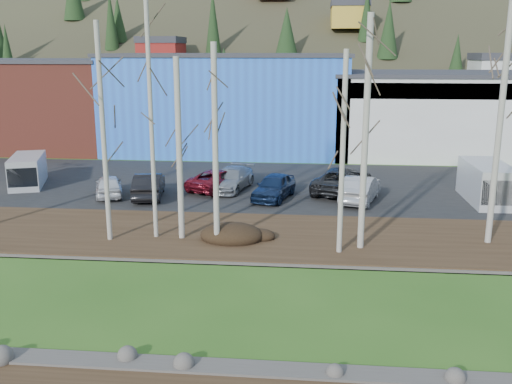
# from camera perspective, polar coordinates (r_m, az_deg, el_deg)

# --- Properties ---
(near_bank_rocks) EXTENTS (80.00, 0.80, 0.50)m
(near_bank_rocks) POSITION_cam_1_polar(r_m,az_deg,el_deg) (16.35, 0.87, -17.48)
(near_bank_rocks) COLOR #47423D
(near_bank_rocks) RESTS_ON ground
(river) EXTENTS (80.00, 8.00, 0.90)m
(river) POSITION_cam_1_polar(r_m,az_deg,el_deg) (19.95, 1.86, -11.35)
(river) COLOR black
(river) RESTS_ON ground
(far_bank_rocks) EXTENTS (80.00, 0.80, 0.46)m
(far_bank_rocks) POSITION_cam_1_polar(r_m,az_deg,el_deg) (23.72, 2.51, -7.12)
(far_bank_rocks) COLOR #47423D
(far_bank_rocks) RESTS_ON ground
(far_bank) EXTENTS (80.00, 7.00, 0.15)m
(far_bank) POSITION_cam_1_polar(r_m,az_deg,el_deg) (26.70, 2.89, -4.51)
(far_bank) COLOR #382616
(far_bank) RESTS_ON ground
(parking_lot) EXTENTS (80.00, 14.00, 0.14)m
(parking_lot) POSITION_cam_1_polar(r_m,az_deg,el_deg) (36.81, 3.68, 0.65)
(parking_lot) COLOR black
(parking_lot) RESTS_ON ground
(building_brick) EXTENTS (16.32, 12.24, 7.80)m
(building_brick) POSITION_cam_1_polar(r_m,az_deg,el_deg) (55.97, -21.36, 8.28)
(building_brick) COLOR brown
(building_brick) RESTS_ON ground
(building_blue) EXTENTS (20.40, 12.24, 8.30)m
(building_blue) POSITION_cam_1_polar(r_m,az_deg,el_deg) (50.50, -2.59, 8.98)
(building_blue) COLOR blue
(building_blue) RESTS_ON ground
(building_white) EXTENTS (18.36, 12.24, 6.80)m
(building_white) POSITION_cam_1_polar(r_m,az_deg,el_deg) (51.22, 17.96, 7.56)
(building_white) COLOR silver
(building_white) RESTS_ON ground
(dirt_mound) EXTENTS (2.89, 2.04, 0.57)m
(dirt_mound) POSITION_cam_1_polar(r_m,az_deg,el_deg) (26.01, -2.45, -4.18)
(dirt_mound) COLOR black
(dirt_mound) RESTS_ON far_bank
(birch_1) EXTENTS (0.20, 0.20, 11.11)m
(birch_1) POSITION_cam_1_polar(r_m,az_deg,el_deg) (25.72, -10.46, 7.43)
(birch_1) COLOR beige
(birch_1) RESTS_ON far_bank
(birch_2) EXTENTS (0.27, 0.27, 8.15)m
(birch_2) POSITION_cam_1_polar(r_m,az_deg,el_deg) (25.59, -7.69, 4.16)
(birch_2) COLOR beige
(birch_2) RESTS_ON far_bank
(birch_3) EXTENTS (0.22, 0.22, 9.62)m
(birch_3) POSITION_cam_1_polar(r_m,az_deg,el_deg) (25.90, -15.02, 5.57)
(birch_3) COLOR beige
(birch_3) RESTS_ON far_bank
(birch_4) EXTENTS (0.26, 0.26, 8.74)m
(birch_4) POSITION_cam_1_polar(r_m,az_deg,el_deg) (24.45, -4.09, 4.49)
(birch_4) COLOR beige
(birch_4) RESTS_ON far_bank
(birch_5) EXTENTS (0.22, 0.22, 8.45)m
(birch_5) POSITION_cam_1_polar(r_m,az_deg,el_deg) (23.74, 8.65, 3.73)
(birch_5) COLOR beige
(birch_5) RESTS_ON far_bank
(birch_6) EXTENTS (0.27, 0.27, 9.86)m
(birch_6) POSITION_cam_1_polar(r_m,az_deg,el_deg) (24.34, 10.88, 5.57)
(birch_6) COLOR beige
(birch_6) RESTS_ON far_bank
(birch_7) EXTENTS (0.27, 0.27, 11.36)m
(birch_7) POSITION_cam_1_polar(r_m,az_deg,el_deg) (26.64, 23.27, 7.02)
(birch_7) COLOR beige
(birch_7) RESTS_ON far_bank
(car_0) EXTENTS (2.71, 4.02, 1.27)m
(car_0) POSITION_cam_1_polar(r_m,az_deg,el_deg) (34.77, -14.51, 0.63)
(car_0) COLOR white
(car_0) RESTS_ON parking_lot
(car_1) EXTENTS (2.30, 4.64, 1.46)m
(car_1) POSITION_cam_1_polar(r_m,az_deg,el_deg) (33.93, -10.67, 0.67)
(car_1) COLOR black
(car_1) RESTS_ON parking_lot
(car_2) EXTENTS (4.00, 5.12, 1.29)m
(car_2) POSITION_cam_1_polar(r_m,az_deg,el_deg) (35.23, -3.74, 1.24)
(car_2) COLOR maroon
(car_2) RESTS_ON parking_lot
(car_3) EXTENTS (2.80, 4.90, 1.34)m
(car_3) POSITION_cam_1_polar(r_m,az_deg,el_deg) (35.31, -2.47, 1.32)
(car_3) COLOR #969A9E
(car_3) RESTS_ON parking_lot
(car_4) EXTENTS (2.71, 4.53, 1.45)m
(car_4) POSITION_cam_1_polar(r_m,az_deg,el_deg) (33.05, 1.81, 0.54)
(car_4) COLOR #16284B
(car_4) RESTS_ON parking_lot
(car_5) EXTENTS (2.75, 4.81, 1.50)m
(car_5) POSITION_cam_1_polar(r_m,az_deg,el_deg) (32.98, 10.39, 0.34)
(car_5) COLOR #AFB0B2
(car_5) RESTS_ON parking_lot
(car_6) EXTENTS (4.26, 6.11, 1.55)m
(car_6) POSITION_cam_1_polar(r_m,az_deg,el_deg) (34.87, 8.64, 1.19)
(car_6) COLOR #27282A
(car_6) RESTS_ON parking_lot
(van_white) EXTENTS (2.13, 5.02, 2.19)m
(van_white) POSITION_cam_1_polar(r_m,az_deg,el_deg) (34.76, 22.18, 0.80)
(van_white) COLOR silver
(van_white) RESTS_ON parking_lot
(van_grey) EXTENTS (3.10, 4.69, 1.90)m
(van_grey) POSITION_cam_1_polar(r_m,az_deg,el_deg) (39.00, -21.90, 1.95)
(van_grey) COLOR silver
(van_grey) RESTS_ON parking_lot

